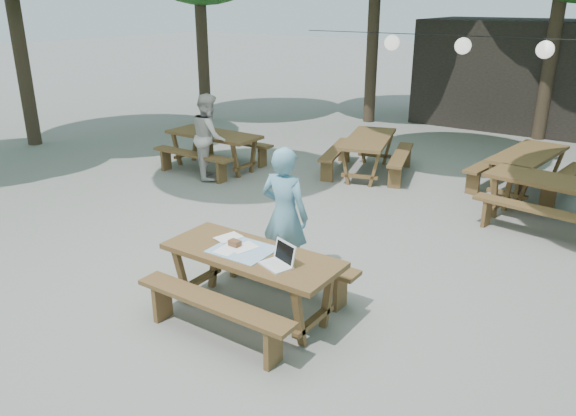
% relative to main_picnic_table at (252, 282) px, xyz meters
% --- Properties ---
extents(ground, '(80.00, 80.00, 0.00)m').
position_rel_main_picnic_table_xyz_m(ground, '(-0.18, 1.71, -0.39)').
color(ground, slate).
rests_on(ground, ground).
extents(pavilion, '(6.00, 3.00, 2.80)m').
position_rel_main_picnic_table_xyz_m(pavilion, '(0.32, 12.21, 1.01)').
color(pavilion, black).
rests_on(pavilion, ground).
extents(main_picnic_table, '(2.00, 1.58, 0.75)m').
position_rel_main_picnic_table_xyz_m(main_picnic_table, '(0.00, 0.00, 0.00)').
color(main_picnic_table, brown).
rests_on(main_picnic_table, ground).
extents(picnic_table_nw, '(2.00, 1.59, 0.75)m').
position_rel_main_picnic_table_xyz_m(picnic_table_nw, '(-4.17, 4.10, 0.00)').
color(picnic_table_nw, brown).
rests_on(picnic_table_nw, ground).
extents(picnic_table_ne, '(2.09, 1.81, 0.75)m').
position_rel_main_picnic_table_xyz_m(picnic_table_ne, '(2.23, 4.65, 0.00)').
color(picnic_table_ne, brown).
rests_on(picnic_table_ne, ground).
extents(picnic_table_far_w, '(2.05, 2.26, 0.75)m').
position_rel_main_picnic_table_xyz_m(picnic_table_far_w, '(-1.38, 5.55, 0.00)').
color(picnic_table_far_w, brown).
rests_on(picnic_table_far_w, ground).
extents(picnic_table_far_e, '(1.81, 2.09, 0.75)m').
position_rel_main_picnic_table_xyz_m(picnic_table_far_e, '(1.51, 6.13, 0.00)').
color(picnic_table_far_e, brown).
rests_on(picnic_table_far_e, ground).
extents(woman, '(0.65, 0.45, 1.71)m').
position_rel_main_picnic_table_xyz_m(woman, '(-0.18, 0.89, 0.47)').
color(woman, '#659EB8').
rests_on(woman, ground).
extents(second_person, '(1.01, 1.01, 1.65)m').
position_rel_main_picnic_table_xyz_m(second_person, '(-3.82, 3.59, 0.44)').
color(second_person, silver).
rests_on(second_person, ground).
extents(laptop, '(0.40, 0.35, 0.24)m').
position_rel_main_picnic_table_xyz_m(laptop, '(0.42, -0.07, 0.42)').
color(laptop, white).
rests_on(laptop, main_picnic_table).
extents(tabletop_clutter, '(0.80, 0.61, 0.08)m').
position_rel_main_picnic_table_xyz_m(tabletop_clutter, '(-0.16, 0.01, 0.37)').
color(tabletop_clutter, teal).
rests_on(tabletop_clutter, main_picnic_table).
extents(paper_lanterns, '(9.00, 0.34, 0.38)m').
position_rel_main_picnic_table_xyz_m(paper_lanterns, '(-0.37, 7.71, 2.02)').
color(paper_lanterns, black).
rests_on(paper_lanterns, ground).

